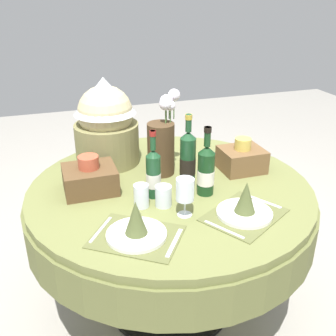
% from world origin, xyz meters
% --- Properties ---
extents(ground, '(8.00, 8.00, 0.00)m').
position_xyz_m(ground, '(0.00, 0.00, 0.00)').
color(ground, '#9E998E').
extents(dining_table, '(1.42, 1.42, 0.75)m').
position_xyz_m(dining_table, '(0.00, 0.00, 0.61)').
color(dining_table, olive).
rests_on(dining_table, ground).
extents(place_setting_left, '(0.43, 0.41, 0.16)m').
position_xyz_m(place_setting_left, '(-0.27, -0.38, 0.79)').
color(place_setting_left, brown).
rests_on(place_setting_left, dining_table).
extents(place_setting_right, '(0.42, 0.40, 0.16)m').
position_xyz_m(place_setting_right, '(0.22, -0.37, 0.79)').
color(place_setting_right, brown).
rests_on(place_setting_right, dining_table).
extents(flower_vase, '(0.19, 0.15, 0.43)m').
position_xyz_m(flower_vase, '(0.00, 0.16, 0.92)').
color(flower_vase, '#47331E').
rests_on(flower_vase, dining_table).
extents(wine_bottle_left, '(0.08, 0.08, 0.33)m').
position_xyz_m(wine_bottle_left, '(0.13, -0.13, 0.87)').
color(wine_bottle_left, '#143819').
rests_on(wine_bottle_left, dining_table).
extents(wine_bottle_centre, '(0.07, 0.07, 0.32)m').
position_xyz_m(wine_bottle_centre, '(-0.11, -0.08, 0.86)').
color(wine_bottle_centre, '#194223').
rests_on(wine_bottle_centre, dining_table).
extents(wine_bottle_rear, '(0.08, 0.08, 0.36)m').
position_xyz_m(wine_bottle_rear, '(0.08, -0.02, 0.88)').
color(wine_bottle_rear, '#194223').
rests_on(wine_bottle_rear, dining_table).
extents(wine_glass_left, '(0.08, 0.08, 0.17)m').
position_xyz_m(wine_glass_left, '(-0.03, -0.28, 0.87)').
color(wine_glass_left, silver).
rests_on(wine_glass_left, dining_table).
extents(tumbler_near_left, '(0.07, 0.07, 0.11)m').
position_xyz_m(tumbler_near_left, '(-0.19, -0.15, 0.80)').
color(tumbler_near_left, silver).
rests_on(tumbler_near_left, dining_table).
extents(tumbler_near_right, '(0.07, 0.07, 0.10)m').
position_xyz_m(tumbler_near_right, '(-0.09, -0.18, 0.79)').
color(tumbler_near_right, silver).
rests_on(tumbler_near_right, dining_table).
extents(gift_tub_back_left, '(0.35, 0.35, 0.47)m').
position_xyz_m(gift_tub_back_left, '(-0.24, 0.38, 0.99)').
color(gift_tub_back_left, olive).
rests_on(gift_tub_back_left, dining_table).
extents(woven_basket_side_left, '(0.25, 0.22, 0.18)m').
position_xyz_m(woven_basket_side_left, '(-0.38, 0.07, 0.81)').
color(woven_basket_side_left, brown).
rests_on(woven_basket_side_left, dining_table).
extents(woven_basket_side_right, '(0.22, 0.19, 0.18)m').
position_xyz_m(woven_basket_side_right, '(0.42, 0.06, 0.81)').
color(woven_basket_side_right, brown).
rests_on(woven_basket_side_right, dining_table).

